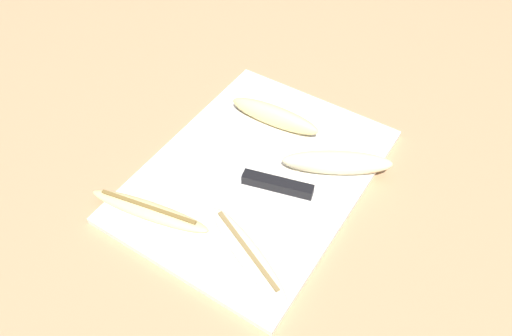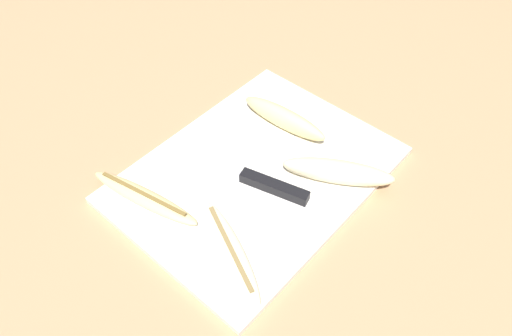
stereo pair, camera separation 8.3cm
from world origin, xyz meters
TOP-DOWN VIEW (x-y plane):
  - ground_plane at (0.00, 0.00)m, footprint 4.00×4.00m
  - cutting_board at (0.00, 0.00)m, footprint 0.45×0.34m
  - knife at (-0.01, -0.03)m, footprint 0.08×0.23m
  - banana_cream_curved at (0.08, -0.11)m, footprint 0.13×0.18m
  - banana_bright_far at (-0.15, -0.08)m, footprint 0.11×0.19m
  - banana_golden_short at (0.12, 0.04)m, footprint 0.04×0.18m
  - banana_spotted_left at (-0.16, 0.09)m, footprint 0.07×0.21m

SIDE VIEW (x-z plane):
  - ground_plane at x=0.00m, z-range 0.00..0.00m
  - cutting_board at x=0.00m, z-range 0.00..0.01m
  - knife at x=-0.01m, z-range 0.01..0.03m
  - banana_bright_far at x=-0.15m, z-range 0.01..0.03m
  - banana_spotted_left at x=-0.16m, z-range 0.01..0.03m
  - banana_cream_curved at x=0.08m, z-range 0.01..0.05m
  - banana_golden_short at x=0.12m, z-range 0.01..0.05m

